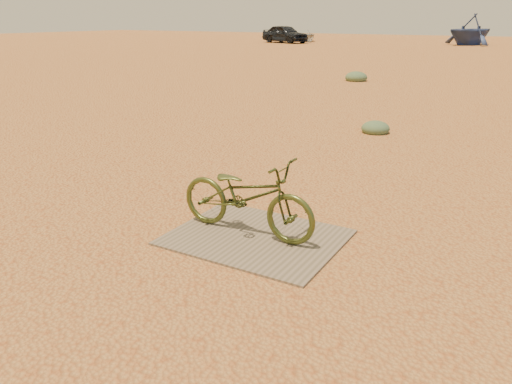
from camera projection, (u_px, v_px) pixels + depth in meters
The scene contains 8 objects.
ground at pixel (220, 253), 4.65m from camera, with size 120.00×120.00×0.00m, color #B88444.
plywood_board at pixel (256, 237), 4.96m from camera, with size 1.65×1.31×0.02m, color #776550.
bicycle at pixel (247, 196), 4.91m from camera, with size 0.52×1.50×0.79m, color #3F491D.
car at pixel (285, 34), 41.52m from camera, with size 1.71×4.23×1.44m, color black.
boat_near_left at pixel (301, 35), 44.42m from camera, with size 3.39×4.74×0.98m, color beige.
boat_far_left at pixel (471, 29), 38.04m from camera, with size 3.81×4.41×2.32m, color navy.
kale_a at pixel (375, 133), 9.47m from camera, with size 0.53×0.53×0.29m, color #5E744E.
kale_c at pixel (356, 81), 17.10m from camera, with size 0.75×0.75×0.41m, color #5E744E.
Camera 1 is at (2.40, -3.46, 2.08)m, focal length 35.00 mm.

